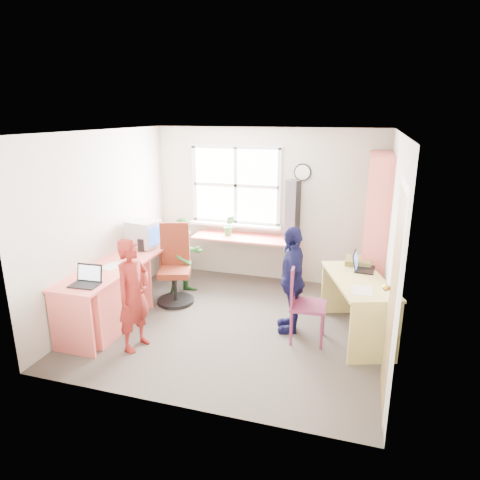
{
  "coord_description": "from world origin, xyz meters",
  "views": [
    {
      "loc": [
        1.5,
        -4.74,
        2.6
      ],
      "look_at": [
        0.0,
        0.25,
        1.05
      ],
      "focal_mm": 32.0,
      "sensor_mm": 36.0,
      "label": 1
    }
  ],
  "objects": [
    {
      "name": "game_box",
      "position": [
        1.47,
        0.68,
        0.77
      ],
      "size": [
        0.33,
        0.33,
        0.06
      ],
      "rotation": [
        0.0,
        0.0,
        -0.03
      ],
      "color": "red",
      "rests_on": "right_desk"
    },
    {
      "name": "wooden_chair",
      "position": [
        0.88,
        -0.14,
        0.51
      ],
      "size": [
        0.42,
        0.42,
        0.93
      ],
      "rotation": [
        0.0,
        0.0,
        0.05
      ],
      "color": "#78284A",
      "rests_on": "ground"
    },
    {
      "name": "speaker_a",
      "position": [
        -1.45,
        0.31,
        0.84
      ],
      "size": [
        0.11,
        0.11,
        0.18
      ],
      "rotation": [
        0.0,
        0.0,
        0.3
      ],
      "color": "black",
      "rests_on": "l_desk"
    },
    {
      "name": "right_desk",
      "position": [
        1.49,
        0.13,
        0.53
      ],
      "size": [
        0.98,
        1.4,
        0.74
      ],
      "rotation": [
        0.0,
        0.0,
        0.34
      ],
      "color": "#E7D473",
      "rests_on": "ground"
    },
    {
      "name": "person_red",
      "position": [
        -0.91,
        -0.86,
        0.65
      ],
      "size": [
        0.4,
        0.53,
        1.3
      ],
      "primitive_type": "imported",
      "rotation": [
        0.0,
        0.0,
        1.36
      ],
      "color": "maroon",
      "rests_on": "ground"
    },
    {
      "name": "person_green",
      "position": [
        -0.98,
        0.74,
        0.58
      ],
      "size": [
        0.66,
        0.7,
        1.15
      ],
      "primitive_type": "imported",
      "rotation": [
        0.0,
        0.0,
        1.02
      ],
      "color": "#2A6A2C",
      "rests_on": "ground"
    },
    {
      "name": "laptop_right",
      "position": [
        1.5,
        0.46,
        0.79
      ],
      "size": [
        0.28,
        0.33,
        0.22
      ],
      "rotation": [
        0.0,
        0.0,
        1.5
      ],
      "color": "black",
      "rests_on": "right_desk"
    },
    {
      "name": "potted_plant",
      "position": [
        -0.52,
        1.4,
        0.91
      ],
      "size": [
        0.21,
        0.18,
        0.33
      ],
      "primitive_type": "imported",
      "rotation": [
        0.0,
        0.0,
        0.24
      ],
      "color": "#307938",
      "rests_on": "l_desk"
    },
    {
      "name": "swivel_chair",
      "position": [
        -1.02,
        0.44,
        0.48
      ],
      "size": [
        0.66,
        0.66,
        1.12
      ],
      "rotation": [
        0.0,
        0.0,
        0.33
      ],
      "color": "black",
      "rests_on": "ground"
    },
    {
      "name": "person_navy",
      "position": [
        0.71,
        0.07,
        0.67
      ],
      "size": [
        0.5,
        0.83,
        1.33
      ],
      "primitive_type": "imported",
      "rotation": [
        0.0,
        0.0,
        -1.33
      ],
      "color": "#141540",
      "rests_on": "ground"
    },
    {
      "name": "room",
      "position": [
        0.01,
        0.1,
        1.22
      ],
      "size": [
        3.64,
        3.44,
        2.44
      ],
      "color": "#423B34",
      "rests_on": "ground"
    },
    {
      "name": "paper_a",
      "position": [
        -1.5,
        -0.35,
        0.75
      ],
      "size": [
        0.25,
        0.32,
        0.0
      ],
      "rotation": [
        0.0,
        0.0,
        -0.17
      ],
      "color": "silver",
      "rests_on": "l_desk"
    },
    {
      "name": "crt_monitor",
      "position": [
        -1.5,
        0.48,
        0.95
      ],
      "size": [
        0.44,
        0.41,
        0.39
      ],
      "rotation": [
        0.0,
        0.0,
        -0.15
      ],
      "color": "silver",
      "rests_on": "l_desk"
    },
    {
      "name": "laptop_left",
      "position": [
        -1.44,
        -0.95,
        0.8
      ],
      "size": [
        0.33,
        0.28,
        0.21
      ],
      "rotation": [
        0.0,
        0.0,
        0.06
      ],
      "color": "black",
      "rests_on": "l_desk"
    },
    {
      "name": "bookshelf",
      "position": [
        1.65,
        1.19,
        1.0
      ],
      "size": [
        0.3,
        1.02,
        2.1
      ],
      "color": "#FF7265",
      "rests_on": "ground"
    },
    {
      "name": "paper_b",
      "position": [
        1.54,
        -0.21,
        0.74
      ],
      "size": [
        0.22,
        0.3,
        0.0
      ],
      "rotation": [
        0.0,
        0.0,
        0.06
      ],
      "color": "silver",
      "rests_on": "right_desk"
    },
    {
      "name": "speaker_b",
      "position": [
        -1.5,
        0.76,
        0.83
      ],
      "size": [
        0.09,
        0.09,
        0.17
      ],
      "rotation": [
        0.0,
        0.0,
        -0.07
      ],
      "color": "black",
      "rests_on": "l_desk"
    },
    {
      "name": "cd_tower",
      "position": [
        0.45,
        1.52,
        1.2
      ],
      "size": [
        0.22,
        0.21,
        0.9
      ],
      "rotation": [
        0.0,
        0.0,
        -0.35
      ],
      "color": "black",
      "rests_on": "l_desk"
    },
    {
      "name": "l_desk",
      "position": [
        -1.31,
        -0.28,
        0.46
      ],
      "size": [
        2.38,
        2.95,
        0.75
      ],
      "color": "#FF7265",
      "rests_on": "ground"
    }
  ]
}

